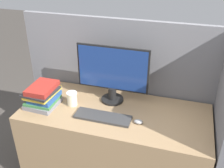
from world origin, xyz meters
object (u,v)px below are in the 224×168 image
Objects in this scene: monitor at (112,74)px; keyboard at (103,117)px; book_stack at (43,96)px; mouse at (138,122)px; coffee_cup at (72,99)px.

keyboard is at bearing -89.08° from monitor.
keyboard is at bearing -3.58° from book_stack.
keyboard is at bearing -177.09° from mouse.
coffee_cup is at bearing 160.93° from keyboard.
monitor is 0.36m from keyboard.
book_stack is (-0.53, -0.24, -0.16)m from monitor.
coffee_cup is 0.40× the size of book_stack.
mouse is at bearing -1.36° from book_stack.
book_stack is at bearing 176.42° from keyboard.
monitor is 2.04× the size of book_stack.
mouse is at bearing -8.90° from coffee_cup.
book_stack reaches higher than keyboard.
monitor is at bearing 28.93° from coffee_cup.
book_stack is (-0.23, -0.07, 0.03)m from coffee_cup.
monitor is at bearing 24.22° from book_stack.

